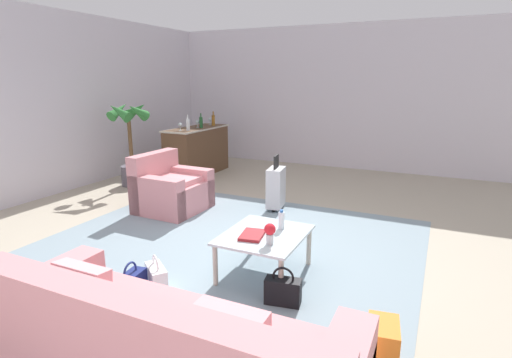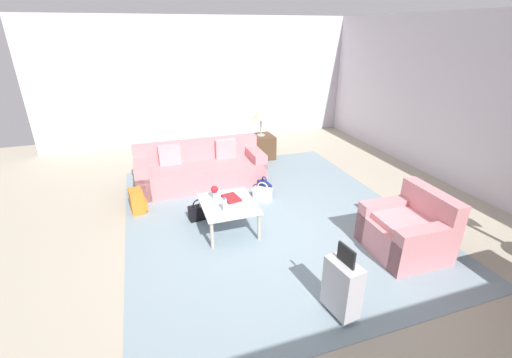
{
  "view_description": "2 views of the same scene",
  "coord_description": "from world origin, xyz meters",
  "px_view_note": "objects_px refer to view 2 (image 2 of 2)",
  "views": [
    {
      "loc": [
        -3.84,
        -2.02,
        1.96
      ],
      "look_at": [
        -0.54,
        -0.47,
        1.04
      ],
      "focal_mm": 28.0,
      "sensor_mm": 36.0,
      "label": 1
    },
    {
      "loc": [
        3.95,
        -1.54,
        2.82
      ],
      "look_at": [
        0.19,
        -0.27,
        1.05
      ],
      "focal_mm": 24.0,
      "sensor_mm": 36.0,
      "label": 2
    }
  ],
  "objects_px": {
    "suitcase_silver": "(342,286)",
    "handbag_black": "(199,212)",
    "backpack_orange": "(137,202)",
    "armchair": "(409,232)",
    "handbag_navy": "(264,188)",
    "flower_vase": "(215,191)",
    "table_lamp": "(261,114)",
    "coffee_table": "(228,207)",
    "side_table": "(261,147)",
    "couch": "(200,170)",
    "water_bottle": "(225,205)",
    "handbag_white": "(262,194)",
    "coffee_table_book": "(231,198)"
  },
  "relations": [
    {
      "from": "coffee_table_book",
      "to": "couch",
      "type": "bearing_deg",
      "value": 175.68
    },
    {
      "from": "coffee_table_book",
      "to": "handbag_navy",
      "type": "bearing_deg",
      "value": 124.06
    },
    {
      "from": "suitcase_silver",
      "to": "handbag_navy",
      "type": "bearing_deg",
      "value": 175.82
    },
    {
      "from": "couch",
      "to": "coffee_table",
      "type": "relative_size",
      "value": 2.61
    },
    {
      "from": "water_bottle",
      "to": "handbag_white",
      "type": "bearing_deg",
      "value": 135.87
    },
    {
      "from": "armchair",
      "to": "handbag_black",
      "type": "bearing_deg",
      "value": -124.41
    },
    {
      "from": "couch",
      "to": "table_lamp",
      "type": "height_order",
      "value": "table_lamp"
    },
    {
      "from": "flower_vase",
      "to": "side_table",
      "type": "relative_size",
      "value": 0.36
    },
    {
      "from": "handbag_black",
      "to": "water_bottle",
      "type": "bearing_deg",
      "value": 23.24
    },
    {
      "from": "coffee_table",
      "to": "handbag_black",
      "type": "relative_size",
      "value": 2.55
    },
    {
      "from": "water_bottle",
      "to": "handbag_navy",
      "type": "relative_size",
      "value": 0.57
    },
    {
      "from": "coffee_table",
      "to": "suitcase_silver",
      "type": "xyz_separation_m",
      "value": [
        2.0,
        0.7,
        -0.03
      ]
    },
    {
      "from": "armchair",
      "to": "coffee_table",
      "type": "xyz_separation_m",
      "value": [
        -1.3,
        -2.17,
        0.09
      ]
    },
    {
      "from": "coffee_table_book",
      "to": "table_lamp",
      "type": "xyz_separation_m",
      "value": [
        -2.68,
        1.42,
        0.57
      ]
    },
    {
      "from": "couch",
      "to": "side_table",
      "type": "bearing_deg",
      "value": 122.3
    },
    {
      "from": "couch",
      "to": "handbag_navy",
      "type": "relative_size",
      "value": 6.68
    },
    {
      "from": "side_table",
      "to": "handbag_black",
      "type": "bearing_deg",
      "value": -38.5
    },
    {
      "from": "table_lamp",
      "to": "handbag_navy",
      "type": "distance_m",
      "value": 2.15
    },
    {
      "from": "armchair",
      "to": "water_bottle",
      "type": "xyz_separation_m",
      "value": [
        -1.1,
        -2.27,
        0.24
      ]
    },
    {
      "from": "armchair",
      "to": "coffee_table_book",
      "type": "bearing_deg",
      "value": -124.23
    },
    {
      "from": "armchair",
      "to": "handbag_navy",
      "type": "distance_m",
      "value": 2.58
    },
    {
      "from": "side_table",
      "to": "armchair",
      "type": "bearing_deg",
      "value": 9.28
    },
    {
      "from": "side_table",
      "to": "suitcase_silver",
      "type": "height_order",
      "value": "suitcase_silver"
    },
    {
      "from": "side_table",
      "to": "handbag_navy",
      "type": "height_order",
      "value": "side_table"
    },
    {
      "from": "couch",
      "to": "armchair",
      "type": "bearing_deg",
      "value": 36.3
    },
    {
      "from": "armchair",
      "to": "handbag_white",
      "type": "bearing_deg",
      "value": -145.97
    },
    {
      "from": "water_bottle",
      "to": "couch",
      "type": "bearing_deg",
      "value": 180.0
    },
    {
      "from": "armchair",
      "to": "coffee_table_book",
      "type": "distance_m",
      "value": 2.53
    },
    {
      "from": "handbag_navy",
      "to": "flower_vase",
      "type": "bearing_deg",
      "value": -55.88
    },
    {
      "from": "handbag_black",
      "to": "handbag_navy",
      "type": "height_order",
      "value": "same"
    },
    {
      "from": "suitcase_silver",
      "to": "handbag_black",
      "type": "distance_m",
      "value": 2.68
    },
    {
      "from": "suitcase_silver",
      "to": "handbag_black",
      "type": "height_order",
      "value": "suitcase_silver"
    },
    {
      "from": "handbag_white",
      "to": "handbag_black",
      "type": "xyz_separation_m",
      "value": [
        0.29,
        -1.18,
        0.0
      ]
    },
    {
      "from": "handbag_navy",
      "to": "couch",
      "type": "bearing_deg",
      "value": -129.85
    },
    {
      "from": "couch",
      "to": "water_bottle",
      "type": "bearing_deg",
      "value": -0.0
    },
    {
      "from": "armchair",
      "to": "handbag_navy",
      "type": "height_order",
      "value": "armchair"
    },
    {
      "from": "water_bottle",
      "to": "side_table",
      "type": "height_order",
      "value": "water_bottle"
    },
    {
      "from": "armchair",
      "to": "coffee_table",
      "type": "bearing_deg",
      "value": -120.96
    },
    {
      "from": "suitcase_silver",
      "to": "backpack_orange",
      "type": "distance_m",
      "value": 3.6
    },
    {
      "from": "side_table",
      "to": "coffee_table",
      "type": "bearing_deg",
      "value": -28.18
    },
    {
      "from": "handbag_black",
      "to": "handbag_navy",
      "type": "distance_m",
      "value": 1.38
    },
    {
      "from": "side_table",
      "to": "backpack_orange",
      "type": "height_order",
      "value": "side_table"
    },
    {
      "from": "handbag_navy",
      "to": "backpack_orange",
      "type": "xyz_separation_m",
      "value": [
        -0.06,
        -2.2,
        0.06
      ]
    },
    {
      "from": "flower_vase",
      "to": "table_lamp",
      "type": "distance_m",
      "value": 3.1
    },
    {
      "from": "coffee_table_book",
      "to": "side_table",
      "type": "relative_size",
      "value": 0.55
    },
    {
      "from": "coffee_table",
      "to": "side_table",
      "type": "bearing_deg",
      "value": 151.82
    },
    {
      "from": "suitcase_silver",
      "to": "handbag_white",
      "type": "bearing_deg",
      "value": 177.9
    },
    {
      "from": "coffee_table",
      "to": "suitcase_silver",
      "type": "height_order",
      "value": "suitcase_silver"
    },
    {
      "from": "side_table",
      "to": "table_lamp",
      "type": "xyz_separation_m",
      "value": [
        0.0,
        0.0,
        0.76
      ]
    },
    {
      "from": "coffee_table",
      "to": "handbag_navy",
      "type": "distance_m",
      "value": 1.34
    }
  ]
}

